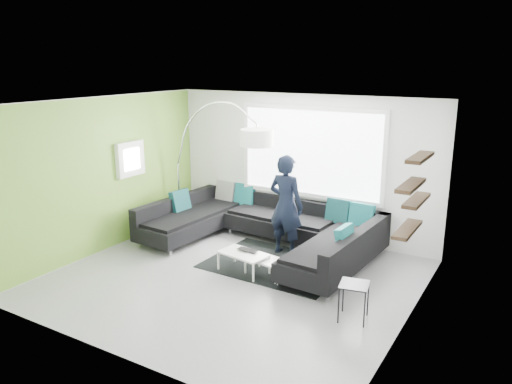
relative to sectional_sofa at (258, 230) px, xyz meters
The scene contains 9 objects.
ground 1.39m from the sectional_sofa, 77.86° to the right, with size 5.50×5.50×0.00m, color gray.
room_shell 1.82m from the sectional_sofa, 73.84° to the right, with size 5.54×5.04×2.82m.
sectional_sofa is the anchor object (origin of this frame).
rug 0.84m from the sectional_sofa, 36.04° to the right, with size 2.30×1.67×0.01m, color black.
coffee_table 1.08m from the sectional_sofa, 62.80° to the right, with size 1.04×0.60×0.34m, color silver.
arc_lamp 2.38m from the sectional_sofa, behind, with size 2.53×1.16×2.69m, color silver, non-canonical shape.
side_table 2.85m from the sectional_sofa, 32.93° to the right, with size 0.38×0.38×0.52m, color black.
person 0.74m from the sectional_sofa, 10.41° to the left, with size 0.70×0.49×1.83m, color black.
laptop 0.98m from the sectional_sofa, 72.00° to the right, with size 0.37×0.25×0.03m, color black.
Camera 1 is at (4.09, -6.17, 3.41)m, focal length 35.00 mm.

